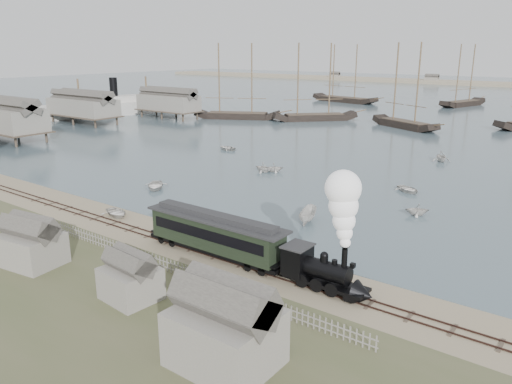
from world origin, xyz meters
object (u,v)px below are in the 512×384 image
Objects in this scene: locomotive at (336,241)px; beached_dinghy at (116,213)px; passenger_coach at (215,233)px; steamship at (114,96)px.

locomotive is 29.13m from beached_dinghy.
passenger_coach is 16.84m from beached_dinghy.
locomotive reaches higher than passenger_coach.
passenger_coach is 3.98× the size of beached_dinghy.
passenger_coach is (-12.17, 0.00, -2.10)m from locomotive.
steamship is at bearing 65.51° from beached_dinghy.
steamship is at bearing 149.74° from locomotive.
locomotive is 12.35m from passenger_coach.
passenger_coach is at bearing -106.55° from steamship.
beached_dinghy is 94.41m from steamship.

